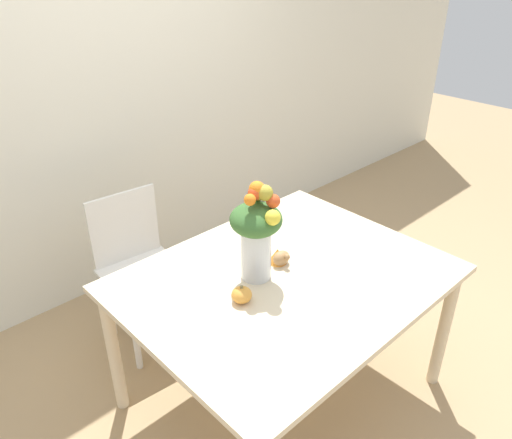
{
  "coord_description": "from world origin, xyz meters",
  "views": [
    {
      "loc": [
        -1.36,
        -1.25,
        2.06
      ],
      "look_at": [
        -0.1,
        0.09,
        1.03
      ],
      "focal_mm": 35.0,
      "sensor_mm": 36.0,
      "label": 1
    }
  ],
  "objects": [
    {
      "name": "wall_back",
      "position": [
        0.0,
        1.52,
        1.35
      ],
      "size": [
        8.0,
        0.06,
        2.7
      ],
      "color": "silver",
      "rests_on": "ground_plane"
    },
    {
      "name": "turkey_figurine",
      "position": [
        0.05,
        0.09,
        0.78
      ],
      "size": [
        0.09,
        0.12,
        0.07
      ],
      "color": "#A87A4C",
      "rests_on": "dining_table"
    },
    {
      "name": "ground_plane",
      "position": [
        0.0,
        0.0,
        0.0
      ],
      "size": [
        12.0,
        12.0,
        0.0
      ],
      "primitive_type": "plane",
      "color": "tan"
    },
    {
      "name": "pumpkin",
      "position": [
        -0.27,
        0.0,
        0.78
      ],
      "size": [
        0.09,
        0.09,
        0.08
      ],
      "color": "gold",
      "rests_on": "dining_table"
    },
    {
      "name": "dining_chair_near_window",
      "position": [
        -0.25,
        0.88,
        0.46
      ],
      "size": [
        0.46,
        0.46,
        0.88
      ],
      "rotation": [
        0.0,
        0.0,
        -0.09
      ],
      "color": "white",
      "rests_on": "ground_plane"
    },
    {
      "name": "dining_table",
      "position": [
        0.0,
        0.0,
        0.66
      ],
      "size": [
        1.41,
        1.12,
        0.74
      ],
      "color": "beige",
      "rests_on": "ground_plane"
    },
    {
      "name": "flower_vase",
      "position": [
        -0.1,
        0.09,
        0.97
      ],
      "size": [
        0.23,
        0.25,
        0.46
      ],
      "color": "silver",
      "rests_on": "dining_table"
    }
  ]
}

